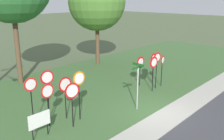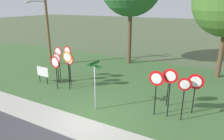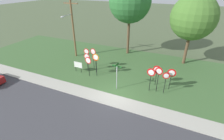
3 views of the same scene
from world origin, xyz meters
name	(u,v)px [view 3 (image 3 of 3)]	position (x,y,z in m)	size (l,w,h in m)	color
ground_plane	(115,95)	(0.00, 0.00, 0.00)	(160.00, 160.00, 0.00)	#4C5B3D
road_asphalt	(89,133)	(0.00, -4.80, 0.01)	(44.00, 6.40, 0.01)	#3D3D42
sidewalk_strip	(112,100)	(0.00, -0.80, 0.03)	(44.00, 1.60, 0.06)	#ADAA9E
grass_median	(134,68)	(0.00, 6.00, 0.02)	(44.00, 12.00, 0.04)	#3D6033
stop_sign_near_left	(87,58)	(-4.89, 3.07, 1.67)	(0.73, 0.10, 2.25)	black
stop_sign_near_right	(88,62)	(-4.13, 2.13, 1.74)	(0.79, 0.14, 2.33)	black
stop_sign_far_left	(87,54)	(-5.35, 3.76, 1.87)	(0.70, 0.09, 2.53)	black
stop_sign_far_center	(96,59)	(-3.79, 3.12, 1.73)	(0.79, 0.09, 2.32)	black
stop_sign_far_right	(93,54)	(-4.42, 3.74, 2.00)	(0.73, 0.13, 2.69)	black
stop_sign_center_tall	(96,60)	(-3.37, 2.50, 1.98)	(0.74, 0.10, 2.66)	black
yield_sign_near_left	(151,74)	(2.72, 2.00, 1.87)	(0.80, 0.12, 2.45)	black
yield_sign_near_right	(166,78)	(4.06, 2.14, 1.72)	(0.66, 0.14, 2.28)	black
yield_sign_far_left	(157,71)	(3.05, 3.32, 1.66)	(0.82, 0.11, 2.19)	black
yield_sign_far_right	(159,74)	(3.37, 2.16, 2.00)	(0.74, 0.13, 2.62)	black
yield_sign_center	(171,74)	(4.45, 3.13, 1.69)	(0.82, 0.10, 2.22)	black
street_name_post	(117,74)	(-0.32, 1.05, 1.69)	(0.96, 0.82, 2.75)	#9EA0A8
utility_pole	(72,26)	(-8.87, 6.20, 4.41)	(2.10, 2.23, 8.06)	brown
notice_board	(78,65)	(-5.79, 2.47, 0.87)	(1.10, 0.06, 1.25)	black
oak_tree_left	(130,2)	(-2.45, 10.40, 7.22)	(5.54, 5.54, 9.97)	brown
oak_tree_right	(193,18)	(5.41, 10.10, 5.84)	(5.25, 5.25, 8.44)	brown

